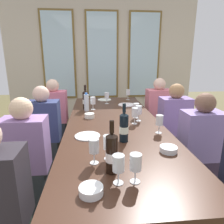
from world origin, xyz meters
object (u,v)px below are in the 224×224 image
at_px(wine_glass_7, 107,96).
at_px(tasting_bowl_0, 90,116).
at_px(wine_glass_1, 136,163).
at_px(seated_person_2, 55,117).
at_px(water_bottle, 86,102).
at_px(wine_bottle_1, 112,153).
at_px(wine_bottle_0, 85,100).
at_px(seated_person_4, 45,134).
at_px(wine_glass_0, 128,92).
at_px(wine_glass_6, 108,143).
at_px(wine_bottle_2, 124,127).
at_px(wine_glass_3, 136,108).
at_px(wine_glass_10, 94,147).
at_px(dining_table, 114,128).
at_px(white_plate_1, 127,105).
at_px(tasting_bowl_1, 169,149).
at_px(seated_person_3, 158,114).
at_px(seated_person_6, 28,161).
at_px(wine_glass_5, 118,165).
at_px(wine_glass_8, 93,101).
at_px(wine_glass_9, 159,121).
at_px(tasting_bowl_2, 91,190).
at_px(seated_person_5, 173,128).
at_px(white_plate_0, 104,100).
at_px(seated_person_7, 199,151).
at_px(white_plate_2, 87,136).

bearing_deg(wine_glass_7, tasting_bowl_0, -109.35).
xyz_separation_m(wine_glass_1, seated_person_2, (-0.83, 2.09, -0.33)).
bearing_deg(water_bottle, wine_bottle_1, -82.57).
bearing_deg(wine_bottle_0, seated_person_4, -146.27).
distance_m(wine_glass_0, wine_glass_6, 2.04).
xyz_separation_m(wine_bottle_2, tasting_bowl_0, (-0.30, 0.70, -0.10)).
bearing_deg(water_bottle, wine_bottle_2, -71.74).
bearing_deg(wine_glass_3, wine_bottle_0, 141.51).
distance_m(water_bottle, wine_glass_10, 1.38).
bearing_deg(dining_table, seated_person_4, 159.85).
xyz_separation_m(white_plate_1, wine_bottle_0, (-0.60, -0.17, 0.12)).
distance_m(tasting_bowl_1, water_bottle, 1.42).
bearing_deg(wine_glass_3, wine_bottle_2, -110.45).
height_order(seated_person_3, seated_person_4, same).
distance_m(wine_glass_3, seated_person_3, 1.07).
xyz_separation_m(wine_bottle_2, seated_person_6, (-0.85, 0.12, -0.34)).
relative_size(wine_glass_5, wine_glass_7, 1.00).
distance_m(tasting_bowl_1, wine_glass_8, 1.43).
bearing_deg(seated_person_6, seated_person_4, 90.00).
distance_m(wine_bottle_1, seated_person_3, 2.22).
bearing_deg(tasting_bowl_0, wine_glass_9, -39.98).
xyz_separation_m(wine_bottle_0, wine_bottle_1, (0.21, -1.60, 0.00)).
distance_m(tasting_bowl_2, wine_glass_7, 2.10).
bearing_deg(wine_glass_1, wine_glass_6, 115.01).
bearing_deg(wine_bottle_2, wine_bottle_0, 107.42).
relative_size(wine_bottle_1, wine_glass_8, 1.93).
xyz_separation_m(wine_glass_1, wine_glass_10, (-0.23, 0.23, 0.00)).
relative_size(dining_table, wine_glass_8, 15.86).
relative_size(wine_glass_7, wine_glass_9, 1.00).
height_order(wine_glass_8, wine_glass_9, same).
relative_size(wine_bottle_0, seated_person_5, 0.30).
bearing_deg(white_plate_0, wine_glass_0, -1.95).
distance_m(white_plate_1, wine_glass_6, 1.65).
bearing_deg(tasting_bowl_1, wine_glass_9, 82.69).
bearing_deg(dining_table, wine_glass_3, 29.76).
xyz_separation_m(wine_bottle_0, seated_person_7, (1.15, -0.95, -0.34)).
bearing_deg(wine_glass_3, wine_glass_7, 110.52).
bearing_deg(white_plate_0, seated_person_2, -166.84).
xyz_separation_m(wine_glass_1, wine_glass_6, (-0.13, 0.28, 0.00)).
bearing_deg(white_plate_1, wine_bottle_0, -163.76).
xyz_separation_m(wine_glass_0, seated_person_6, (-1.17, -1.56, -0.34)).
relative_size(dining_table, wine_glass_7, 15.86).
bearing_deg(wine_glass_6, seated_person_6, 149.11).
xyz_separation_m(white_plate_2, wine_glass_8, (0.05, 0.95, 0.12)).
relative_size(dining_table, wine_glass_3, 15.86).
height_order(wine_glass_3, seated_person_6, seated_person_6).
relative_size(wine_glass_8, seated_person_7, 0.16).
height_order(water_bottle, wine_glass_9, water_bottle).
xyz_separation_m(wine_glass_0, seated_person_3, (0.47, -0.17, -0.34)).
distance_m(seated_person_3, seated_person_4, 1.79).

